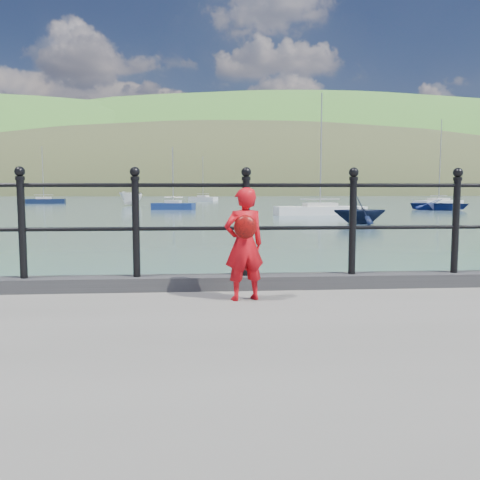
{
  "coord_description": "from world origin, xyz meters",
  "views": [
    {
      "loc": [
        0.1,
        -5.71,
        2.1
      ],
      "look_at": [
        0.53,
        -0.2,
        1.55
      ],
      "focal_mm": 38.0,
      "sensor_mm": 36.0,
      "label": 1
    }
  ],
  "objects": [
    {
      "name": "ground",
      "position": [
        0.0,
        0.0,
        0.0
      ],
      "size": [
        600.0,
        600.0,
        0.0
      ],
      "primitive_type": "plane",
      "color": "#2D4251",
      "rests_on": "ground"
    },
    {
      "name": "kerb",
      "position": [
        0.0,
        -0.15,
        1.07
      ],
      "size": [
        60.0,
        0.3,
        0.15
      ],
      "primitive_type": "cube",
      "color": "#28282B",
      "rests_on": "quay"
    },
    {
      "name": "railing",
      "position": [
        0.0,
        -0.15,
        1.82
      ],
      "size": [
        18.11,
        0.11,
        1.2
      ],
      "color": "black",
      "rests_on": "kerb"
    },
    {
      "name": "far_shore",
      "position": [
        38.34,
        239.41,
        -22.57
      ],
      "size": [
        830.0,
        200.0,
        156.0
      ],
      "color": "#333A21",
      "rests_on": "ground"
    },
    {
      "name": "child",
      "position": [
        0.53,
        -0.73,
        1.57
      ],
      "size": [
        0.47,
        0.37,
        1.12
      ],
      "rotation": [
        0.0,
        0.0,
        3.41
      ],
      "color": "red",
      "rests_on": "quay"
    },
    {
      "name": "launch_blue",
      "position": [
        24.33,
        44.14,
        0.57
      ],
      "size": [
        6.76,
        6.47,
        1.14
      ],
      "primitive_type": "imported",
      "rotation": [
        0.0,
        0.0,
        0.92
      ],
      "color": "navy",
      "rests_on": "ground"
    },
    {
      "name": "launch_white",
      "position": [
        -8.8,
        60.76,
        0.92
      ],
      "size": [
        3.34,
        5.12,
        1.85
      ],
      "primitive_type": "imported",
      "rotation": [
        0.0,
        0.0,
        -0.35
      ],
      "color": "silver",
      "rests_on": "ground"
    },
    {
      "name": "launch_navy",
      "position": [
        9.79,
        24.57,
        0.85
      ],
      "size": [
        3.29,
        2.86,
        1.69
      ],
      "primitive_type": "imported",
      "rotation": [
        0.0,
        0.0,
        1.6
      ],
      "color": "black",
      "rests_on": "ground"
    },
    {
      "name": "sailboat_deep",
      "position": [
        0.6,
        89.21,
        0.34
      ],
      "size": [
        5.54,
        4.67,
        8.4
      ],
      "rotation": [
        0.0,
        0.0,
        -0.63
      ],
      "color": "silver",
      "rests_on": "ground"
    },
    {
      "name": "sailboat_left",
      "position": [
        -22.99,
        71.5,
        0.34
      ],
      "size": [
        6.2,
        2.62,
        8.55
      ],
      "rotation": [
        0.0,
        0.0,
        0.13
      ],
      "color": "black",
      "rests_on": "ground"
    },
    {
      "name": "sailboat_port",
      "position": [
        -2.69,
        47.11,
        0.34
      ],
      "size": [
        4.63,
        2.64,
        6.63
      ],
      "rotation": [
        0.0,
        0.0,
        -0.3
      ],
      "color": "navy",
      "rests_on": "ground"
    },
    {
      "name": "sailboat_far",
      "position": [
        30.47,
        57.08,
        0.34
      ],
      "size": [
        7.89,
        5.87,
        11.06
      ],
      "rotation": [
        0.0,
        0.0,
        0.53
      ],
      "color": "beige",
      "rests_on": "ground"
    },
    {
      "name": "sailboat_near",
      "position": [
        9.98,
        35.67,
        0.34
      ],
      "size": [
        7.64,
        2.8,
        10.09
      ],
      "rotation": [
        0.0,
        0.0,
        0.1
      ],
      "color": "white",
      "rests_on": "ground"
    }
  ]
}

